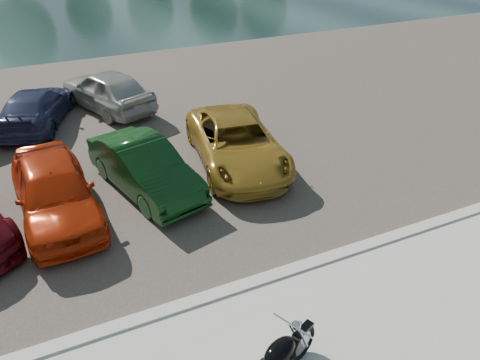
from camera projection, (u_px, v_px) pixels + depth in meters
name	position (u px, v px, depth m)	size (l,w,h in m)	color
ground	(313.00, 356.00, 8.15)	(200.00, 200.00, 0.00)	#595447
kerb	(261.00, 281.00, 9.68)	(60.00, 0.30, 0.14)	beige
parking_lot	(147.00, 123.00, 16.72)	(60.00, 18.00, 0.04)	#403A34
car_4	(54.00, 191.00, 11.36)	(1.77, 4.40, 1.50)	red
car_5	(145.00, 167.00, 12.48)	(1.45, 4.16, 1.37)	#0F3913
car_6	(237.00, 143.00, 13.74)	(2.31, 5.01, 1.39)	#A67F26
car_11	(36.00, 107.00, 16.25)	(1.79, 4.40, 1.28)	navy
car_12	(107.00, 90.00, 17.45)	(1.78, 4.42, 1.50)	#A9A9A5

